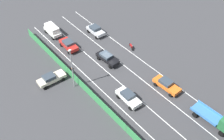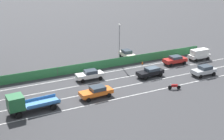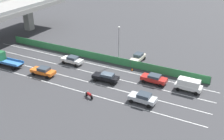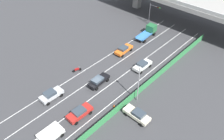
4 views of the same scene
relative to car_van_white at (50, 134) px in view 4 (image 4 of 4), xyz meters
The scene contains 19 objects.
ground_plane 13.63m from the car_van_white, 104.42° to the left, with size 300.00×300.00×0.00m, color #38383A.
lane_line_left_edge 21.48m from the car_van_white, 113.33° to the left, with size 0.14×49.09×0.01m, color silver.
lane_line_mid_left 20.38m from the car_van_white, 104.48° to the left, with size 0.14×49.09×0.01m, color silver.
lane_line_mid_right 19.80m from the car_van_white, 94.87° to the left, with size 0.14×49.09×0.01m, color silver.
lane_line_right_edge 19.81m from the car_van_white, 84.99° to the left, with size 0.14×49.09×0.01m, color silver.
elevated_overpass 46.68m from the car_van_white, 94.18° to the left, with size 50.71×11.49×8.30m.
green_fence 20.08m from the car_van_white, 78.85° to the left, with size 0.10×45.19×1.54m.
car_van_white is the anchor object (origin of this frame).
car_taxi_orange 25.73m from the car_van_white, 105.14° to the left, with size 2.15×4.74×1.60m.
car_sedan_red 5.94m from the car_van_white, 90.95° to the left, with size 2.15×4.49×1.59m.
car_sedan_black 14.02m from the car_van_white, 104.10° to the left, with size 2.19×4.73×1.55m.
car_hatchback_white 23.05m from the car_van_white, 90.31° to the left, with size 2.08×4.47×1.62m.
car_sedan_silver 8.68m from the car_van_white, 142.96° to the left, with size 2.09×4.24×1.67m.
flatbed_truck_blue 35.49m from the car_van_white, 101.23° to the left, with size 2.59×6.49×2.57m.
motorcycle 16.30m from the car_van_white, 125.19° to the left, with size 0.92×1.84×0.93m.
parked_sedan_cream 13.94m from the car_van_white, 59.50° to the left, with size 4.70×2.02×1.65m.
traffic_light 41.12m from the car_van_white, 103.53° to the left, with size 3.20×0.42×5.77m.
street_lamp 16.20m from the car_van_white, 72.97° to the left, with size 0.60×0.36×7.58m.
traffic_cone 11.64m from the car_van_white, 76.76° to the left, with size 0.47×0.47×0.56m.
Camera 4 is at (24.28, -22.24, 30.45)m, focal length 37.55 mm.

